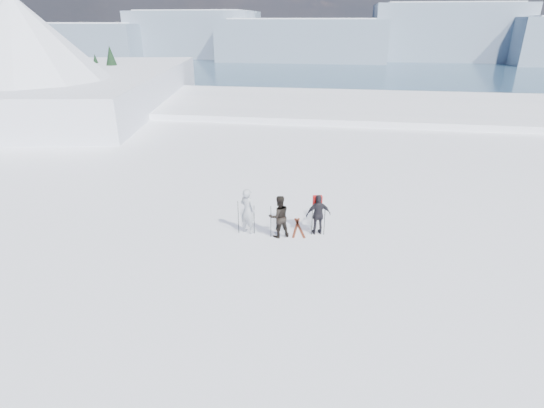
{
  "coord_description": "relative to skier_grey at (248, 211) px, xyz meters",
  "views": [
    {
      "loc": [
        0.44,
        -10.34,
        7.48
      ],
      "look_at": [
        -1.68,
        3.0,
        1.6
      ],
      "focal_mm": 28.0,
      "sensor_mm": 36.0,
      "label": 1
    }
  ],
  "objects": [
    {
      "name": "lake_basin",
      "position": [
        2.74,
        26.16,
        -7.39
      ],
      "size": [
        820.0,
        820.0,
        71.62
      ],
      "color": "white",
      "rests_on": "ground"
    },
    {
      "name": "far_mountain_range",
      "position": [
        32.34,
        450.95,
        -8.08
      ],
      "size": [
        770.0,
        110.0,
        53.0
      ],
      "color": "slate",
      "rests_on": "ground"
    },
    {
      "name": "skier_grey",
      "position": [
        0.0,
        0.0,
        0.0
      ],
      "size": [
        0.77,
        0.67,
        1.78
      ],
      "primitive_type": "imported",
      "rotation": [
        0.0,
        0.0,
        2.67
      ],
      "color": "#989EA6",
      "rests_on": "ground"
    },
    {
      "name": "near_ridge",
      "position": [
        -23.82,
        25.51,
        -4.37
      ],
      "size": [
        31.37,
        35.68,
        25.62
      ],
      "color": "white",
      "rests_on": "ground"
    },
    {
      "name": "ski_poles",
      "position": [
        1.22,
        -0.06,
        -0.29
      ],
      "size": [
        3.24,
        0.5,
        1.31
      ],
      "color": "black",
      "rests_on": "ground"
    },
    {
      "name": "backpack",
      "position": [
        2.57,
        0.53,
        0.92
      ],
      "size": [
        0.38,
        0.28,
        0.47
      ],
      "primitive_type": "cube",
      "rotation": [
        0.0,
        0.0,
        3.42
      ],
      "color": "red",
      "rests_on": "skier_pack"
    },
    {
      "name": "skier_pack",
      "position": [
        2.64,
        0.29,
        -0.1
      ],
      "size": [
        1.0,
        0.63,
        1.58
      ],
      "primitive_type": "imported",
      "rotation": [
        0.0,
        0.0,
        3.42
      ],
      "color": "black",
      "rests_on": "ground"
    },
    {
      "name": "skis_loose",
      "position": [
        1.85,
        0.63,
        -0.88
      ],
      "size": [
        0.6,
        1.7,
        0.03
      ],
      "color": "black",
      "rests_on": "ground"
    },
    {
      "name": "skier_dark",
      "position": [
        1.22,
        -0.16,
        -0.07
      ],
      "size": [
        0.99,
        0.91,
        1.64
      ],
      "primitive_type": "imported",
      "rotation": [
        0.0,
        0.0,
        3.6
      ],
      "color": "black",
      "rests_on": "ground"
    }
  ]
}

